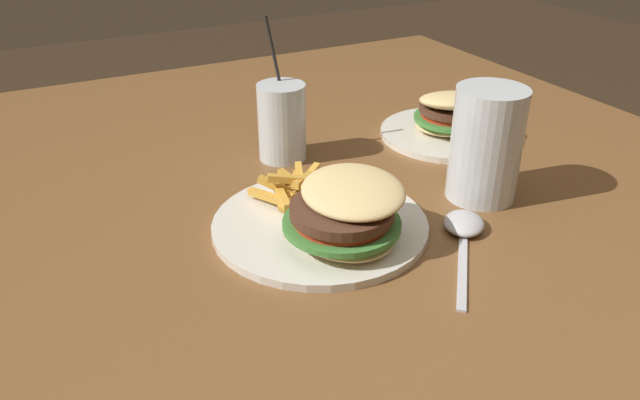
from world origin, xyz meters
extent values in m
cube|color=brown|center=(0.00, 0.00, 0.69)|extent=(1.45, 1.24, 0.03)
cylinder|color=brown|center=(-0.66, 0.55, 0.34)|extent=(0.06, 0.06, 0.67)
cylinder|color=silver|center=(0.02, -0.06, 0.71)|extent=(0.27, 0.27, 0.01)
ellipsoid|color=#E0C17F|center=(0.07, -0.06, 0.72)|extent=(0.15, 0.14, 0.02)
cylinder|color=#428438|center=(0.07, -0.06, 0.74)|extent=(0.17, 0.17, 0.01)
cylinder|color=red|center=(0.07, -0.06, 0.74)|extent=(0.14, 0.14, 0.01)
cylinder|color=#4C2D1E|center=(0.07, -0.06, 0.75)|extent=(0.15, 0.15, 0.01)
ellipsoid|color=#E0C17F|center=(0.06, -0.05, 0.77)|extent=(0.16, 0.14, 0.04)
cube|color=gold|center=(-0.04, -0.05, 0.73)|extent=(0.06, 0.04, 0.02)
cube|color=gold|center=(-0.05, -0.10, 0.73)|extent=(0.07, 0.04, 0.02)
cube|color=gold|center=(-0.04, -0.06, 0.73)|extent=(0.05, 0.05, 0.02)
cube|color=gold|center=(-0.01, -0.06, 0.72)|extent=(0.07, 0.05, 0.03)
cube|color=gold|center=(-0.07, -0.05, 0.72)|extent=(0.03, 0.06, 0.02)
cube|color=gold|center=(-0.05, -0.05, 0.74)|extent=(0.06, 0.06, 0.02)
cube|color=gold|center=(-0.06, -0.06, 0.73)|extent=(0.07, 0.03, 0.03)
cube|color=gold|center=(-0.05, -0.05, 0.73)|extent=(0.05, 0.07, 0.03)
cube|color=gold|center=(-0.05, -0.08, 0.73)|extent=(0.05, 0.05, 0.03)
cube|color=gold|center=(-0.04, -0.07, 0.75)|extent=(0.03, 0.07, 0.02)
cube|color=gold|center=(-0.07, -0.05, 0.72)|extent=(0.08, 0.04, 0.03)
cube|color=gold|center=(-0.04, -0.07, 0.73)|extent=(0.04, 0.06, 0.03)
cube|color=gold|center=(-0.03, -0.06, 0.74)|extent=(0.07, 0.04, 0.03)
cube|color=gold|center=(-0.04, -0.09, 0.73)|extent=(0.07, 0.02, 0.02)
cube|color=gold|center=(-0.07, -0.05, 0.73)|extent=(0.04, 0.08, 0.03)
cube|color=gold|center=(-0.09, -0.05, 0.72)|extent=(0.06, 0.04, 0.02)
cylinder|color=silver|center=(0.04, 0.17, 0.78)|extent=(0.09, 0.09, 0.15)
cylinder|color=#B26B19|center=(0.04, 0.17, 0.77)|extent=(0.08, 0.08, 0.14)
cylinder|color=silver|center=(-0.20, -0.02, 0.76)|extent=(0.07, 0.07, 0.12)
cylinder|color=orange|center=(-0.20, -0.02, 0.75)|extent=(0.06, 0.06, 0.10)
cylinder|color=black|center=(-0.21, -0.01, 0.81)|extent=(0.02, 0.04, 0.21)
ellipsoid|color=silver|center=(0.10, 0.09, 0.71)|extent=(0.08, 0.08, 0.02)
cube|color=silver|center=(0.17, 0.03, 0.70)|extent=(0.11, 0.10, 0.00)
cylinder|color=silver|center=(-0.15, 0.26, 0.71)|extent=(0.22, 0.22, 0.01)
ellipsoid|color=#E0C17F|center=(-0.15, 0.26, 0.72)|extent=(0.13, 0.14, 0.02)
cylinder|color=#428438|center=(-0.15, 0.26, 0.73)|extent=(0.16, 0.16, 0.01)
cylinder|color=red|center=(-0.15, 0.26, 0.74)|extent=(0.13, 0.13, 0.01)
cylinder|color=#4C2D1E|center=(-0.15, 0.26, 0.75)|extent=(0.14, 0.14, 0.01)
ellipsoid|color=#E0C17F|center=(-0.13, 0.25, 0.77)|extent=(0.13, 0.14, 0.03)
camera|label=1|loc=(0.60, -0.37, 1.10)|focal=35.00mm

